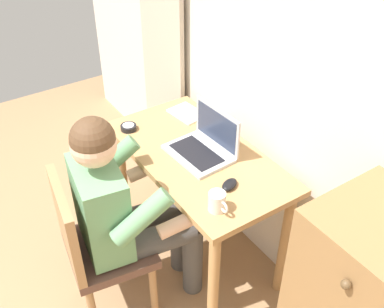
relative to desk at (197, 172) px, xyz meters
name	(u,v)px	position (x,y,z in m)	size (l,w,h in m)	color
wall_back	(309,76)	(0.35, 0.36, 0.63)	(4.80, 0.05, 2.50)	beige
curtain_panel	(161,30)	(-0.84, 0.29, 0.46)	(0.49, 0.03, 2.17)	#BCAD99
desk	(197,172)	(0.00, 0.00, 0.00)	(1.09, 0.58, 0.75)	tan
chair	(95,244)	(0.05, -0.64, -0.13)	(0.48, 0.46, 0.88)	brown
person_seated	(127,206)	(0.08, -0.46, 0.05)	(0.59, 0.63, 1.20)	#4C4C4C
laptop	(205,144)	(0.01, 0.04, 0.18)	(0.35, 0.27, 0.24)	#B7BABF
computer_mouse	(230,185)	(0.31, -0.02, 0.14)	(0.06, 0.10, 0.03)	black
desk_clock	(129,127)	(-0.40, -0.20, 0.14)	(0.09, 0.09, 0.03)	black
notebook_pad	(187,113)	(-0.36, 0.17, 0.13)	(0.21, 0.15, 0.01)	silver
coffee_mug	(217,202)	(0.40, -0.16, 0.17)	(0.12, 0.08, 0.09)	silver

